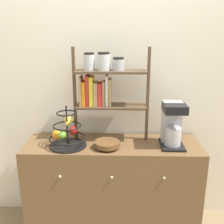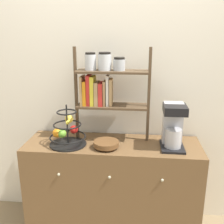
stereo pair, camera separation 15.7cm
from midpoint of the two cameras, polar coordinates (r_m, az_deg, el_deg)
The scene contains 6 objects.
wall_back at distance 2.37m, azimuth -1.60°, elevation 6.09°, with size 7.00×0.05×2.60m, color silver.
sideboard at distance 2.44m, azimuth -1.81°, elevation -15.96°, with size 1.49×0.49×0.84m.
coffee_maker at distance 2.19m, azimuth 11.04°, elevation -2.56°, with size 0.19×0.25×0.36m.
fruit_stand at distance 2.20m, azimuth -11.88°, elevation -4.51°, with size 0.31×0.31×0.35m.
wooden_bowl at distance 2.14m, azimuth -3.22°, elevation -7.02°, with size 0.21×0.21×0.06m.
shelf_hutch at distance 2.20m, azimuth -4.30°, elevation 5.95°, with size 0.64×0.20×0.79m.
Camera 1 is at (0.05, -1.82, 1.73)m, focal length 42.00 mm.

